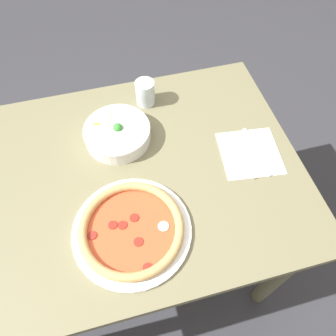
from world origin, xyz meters
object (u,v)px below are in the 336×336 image
(fork, at_px, (242,155))
(knife, at_px, (258,153))
(bowl, at_px, (117,133))
(pizza, at_px, (132,229))
(glass, at_px, (145,93))

(fork, xyz_separation_m, knife, (0.05, -0.01, -0.00))
(bowl, xyz_separation_m, fork, (0.38, -0.17, -0.03))
(pizza, bearing_deg, bowl, 86.27)
(knife, bearing_deg, glass, 40.21)
(fork, distance_m, glass, 0.41)
(glass, bearing_deg, pizza, -107.18)
(glass, bearing_deg, bowl, -131.74)
(knife, relative_size, glass, 2.15)
(pizza, relative_size, glass, 3.62)
(knife, distance_m, glass, 0.45)
(bowl, height_order, glass, glass)
(pizza, xyz_separation_m, bowl, (0.02, 0.34, 0.01))
(pizza, bearing_deg, knife, 19.46)
(bowl, bearing_deg, pizza, -93.73)
(knife, bearing_deg, fork, 79.75)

